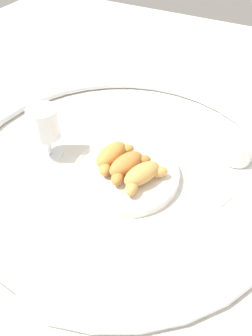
{
  "coord_description": "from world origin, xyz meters",
  "views": [
    {
      "loc": [
        0.53,
        0.3,
        0.59
      ],
      "look_at": [
        0.02,
        0.03,
        0.03
      ],
      "focal_mm": 35.71,
      "sensor_mm": 36.0,
      "label": 1
    }
  ],
  "objects": [
    {
      "name": "sugar_packet",
      "position": [
        -0.02,
        0.25,
        0.0
      ],
      "size": [
        0.06,
        0.05,
        0.01
      ],
      "primitive_type": "cube",
      "rotation": [
        0.0,
        0.0,
        -0.35
      ],
      "color": "white",
      "rests_on": "ground_plane"
    },
    {
      "name": "croissant_large",
      "position": [
        0.01,
        -0.02,
        0.04
      ],
      "size": [
        0.14,
        0.07,
        0.04
      ],
      "color": "#CC893D",
      "rests_on": "pastry_plate"
    },
    {
      "name": "table_chrome_rim",
      "position": [
        0.0,
        0.0,
        0.01
      ],
      "size": [
        0.82,
        0.82,
        0.02
      ],
      "primitive_type": "torus",
      "color": "silver",
      "rests_on": "ground_plane"
    },
    {
      "name": "pastry_plate",
      "position": [
        0.02,
        0.03,
        0.01
      ],
      "size": [
        0.26,
        0.26,
        0.02
      ],
      "color": "white",
      "rests_on": "ground_plane"
    },
    {
      "name": "croissant_extra",
      "position": [
        0.03,
        0.08,
        0.04
      ],
      "size": [
        0.13,
        0.1,
        0.04
      ],
      "color": "#D6994C",
      "rests_on": "pastry_plate"
    },
    {
      "name": "croissant_small",
      "position": [
        0.02,
        0.03,
        0.04
      ],
      "size": [
        0.13,
        0.09,
        0.04
      ],
      "color": "#BC7A38",
      "rests_on": "pastry_plate"
    },
    {
      "name": "ground_plane",
      "position": [
        0.0,
        0.0,
        0.0
      ],
      "size": [
        2.2,
        2.2,
        0.0
      ],
      "primitive_type": "plane",
      "color": "silver"
    },
    {
      "name": "juice_glass_left",
      "position": [
        0.04,
        -0.19,
        0.09
      ],
      "size": [
        0.08,
        0.08,
        0.14
      ],
      "color": "white",
      "rests_on": "ground_plane"
    },
    {
      "name": "coffee_cup_near",
      "position": [
        -0.17,
        0.25,
        0.03
      ],
      "size": [
        0.14,
        0.14,
        0.06
      ],
      "color": "white",
      "rests_on": "ground_plane"
    }
  ]
}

